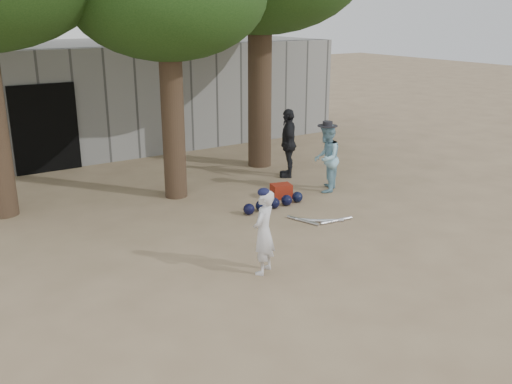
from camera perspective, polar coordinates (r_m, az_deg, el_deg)
ground at (r=8.97m, az=0.30°, el=-8.07°), size 70.00×70.00×0.00m
boy_player at (r=8.72m, az=0.77°, el=-4.04°), size 0.58×0.53×1.34m
spectator_blue at (r=12.79m, az=7.04°, el=3.37°), size 0.94×0.92×1.52m
spectator_dark at (r=13.87m, az=3.25°, el=4.91°), size 0.90×1.03×1.67m
red_bag at (r=12.42m, az=2.54°, el=0.11°), size 0.48×0.41×0.30m
back_building at (r=17.80m, az=-18.65°, el=9.05°), size 16.00×5.24×3.00m
helmet_row at (r=11.75m, az=1.81°, el=-1.10°), size 1.51×0.32×0.23m
bat_pile at (r=11.09m, az=6.37°, el=-2.85°), size 1.04×0.80×0.06m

